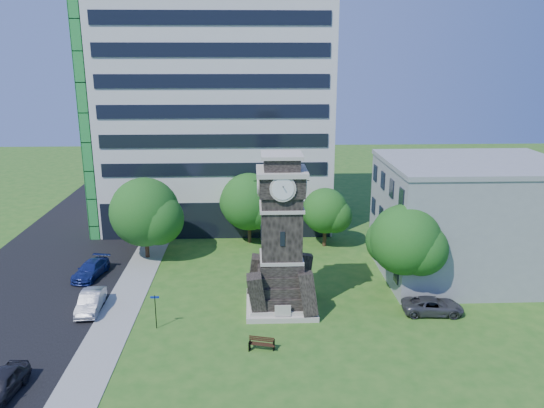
{
  "coord_description": "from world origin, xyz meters",
  "views": [
    {
      "loc": [
        0.83,
        -35.89,
        19.08
      ],
      "look_at": [
        2.44,
        5.74,
        7.37
      ],
      "focal_mm": 35.0,
      "sensor_mm": 36.0,
      "label": 1
    }
  ],
  "objects_px": {
    "car_street_mid": "(91,302)",
    "car_street_north": "(91,270)",
    "car_east_lot": "(433,306)",
    "street_sign": "(155,308)",
    "park_bench": "(262,343)",
    "car_street_south": "(1,385)",
    "clock_tower": "(281,244)"
  },
  "relations": [
    {
      "from": "car_street_north",
      "to": "car_east_lot",
      "type": "xyz_separation_m",
      "value": [
        28.16,
        -8.1,
        -0.05
      ]
    },
    {
      "from": "park_bench",
      "to": "street_sign",
      "type": "distance_m",
      "value": 8.29
    },
    {
      "from": "car_street_north",
      "to": "park_bench",
      "type": "bearing_deg",
      "value": -29.61
    },
    {
      "from": "car_street_mid",
      "to": "street_sign",
      "type": "height_order",
      "value": "street_sign"
    },
    {
      "from": "car_street_north",
      "to": "street_sign",
      "type": "distance_m",
      "value": 12.16
    },
    {
      "from": "car_street_north",
      "to": "clock_tower",
      "type": "bearing_deg",
      "value": -10.68
    },
    {
      "from": "car_street_mid",
      "to": "car_east_lot",
      "type": "distance_m",
      "value": 26.32
    },
    {
      "from": "park_bench",
      "to": "clock_tower",
      "type": "bearing_deg",
      "value": 89.38
    },
    {
      "from": "car_east_lot",
      "to": "street_sign",
      "type": "bearing_deg",
      "value": 97.6
    },
    {
      "from": "car_street_mid",
      "to": "car_street_south",
      "type": "bearing_deg",
      "value": -103.96
    },
    {
      "from": "clock_tower",
      "to": "park_bench",
      "type": "distance_m",
      "value": 8.03
    },
    {
      "from": "car_street_south",
      "to": "car_street_mid",
      "type": "bearing_deg",
      "value": 84.09
    },
    {
      "from": "car_street_mid",
      "to": "car_street_north",
      "type": "bearing_deg",
      "value": 102.95
    },
    {
      "from": "car_street_south",
      "to": "street_sign",
      "type": "bearing_deg",
      "value": 50.19
    },
    {
      "from": "clock_tower",
      "to": "car_street_north",
      "type": "bearing_deg",
      "value": 158.53
    },
    {
      "from": "car_east_lot",
      "to": "park_bench",
      "type": "distance_m",
      "value": 13.97
    },
    {
      "from": "car_street_north",
      "to": "street_sign",
      "type": "height_order",
      "value": "street_sign"
    },
    {
      "from": "car_street_south",
      "to": "car_street_north",
      "type": "bearing_deg",
      "value": 94.39
    },
    {
      "from": "car_street_mid",
      "to": "car_street_north",
      "type": "xyz_separation_m",
      "value": [
        -1.88,
        6.54,
        -0.05
      ]
    },
    {
      "from": "clock_tower",
      "to": "car_east_lot",
      "type": "distance_m",
      "value": 12.53
    },
    {
      "from": "clock_tower",
      "to": "car_east_lot",
      "type": "bearing_deg",
      "value": -7.72
    },
    {
      "from": "car_east_lot",
      "to": "clock_tower",
      "type": "bearing_deg",
      "value": 85.8
    },
    {
      "from": "car_east_lot",
      "to": "park_bench",
      "type": "relative_size",
      "value": 2.66
    },
    {
      "from": "park_bench",
      "to": "car_street_south",
      "type": "bearing_deg",
      "value": -149.41
    },
    {
      "from": "car_street_south",
      "to": "car_street_mid",
      "type": "distance_m",
      "value": 10.89
    },
    {
      "from": "car_street_mid",
      "to": "car_east_lot",
      "type": "relative_size",
      "value": 0.97
    },
    {
      "from": "car_street_north",
      "to": "car_street_south",
      "type": "bearing_deg",
      "value": -79.76
    },
    {
      "from": "car_street_north",
      "to": "car_east_lot",
      "type": "bearing_deg",
      "value": -5.27
    },
    {
      "from": "car_east_lot",
      "to": "car_street_south",
      "type": "bearing_deg",
      "value": 111.39
    },
    {
      "from": "car_street_mid",
      "to": "street_sign",
      "type": "bearing_deg",
      "value": -31.86
    },
    {
      "from": "car_street_north",
      "to": "park_bench",
      "type": "height_order",
      "value": "car_street_north"
    },
    {
      "from": "car_east_lot",
      "to": "street_sign",
      "type": "distance_m",
      "value": 20.81
    }
  ]
}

